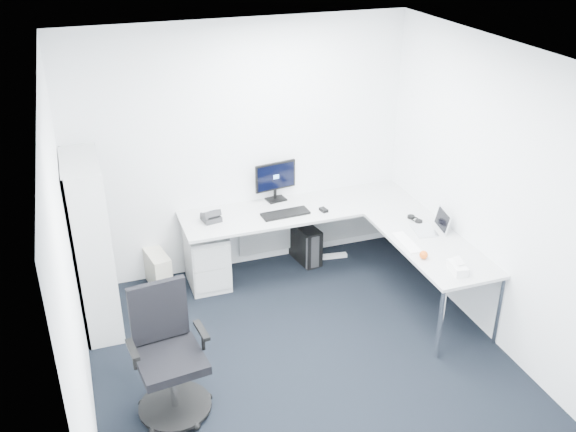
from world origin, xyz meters
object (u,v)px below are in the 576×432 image
object	(u,v)px
l_desk	(313,254)
bookshelf	(92,246)
task_chair	(170,357)
laptop	(425,221)
monitor	(276,181)

from	to	relation	value
l_desk	bookshelf	bearing A→B (deg)	178.68
task_chair	laptop	bearing A→B (deg)	10.74
bookshelf	task_chair	distance (m)	1.55
bookshelf	monitor	bearing A→B (deg)	16.08
bookshelf	l_desk	bearing A→B (deg)	-1.32
monitor	laptop	distance (m)	1.66
monitor	task_chair	bearing A→B (deg)	-136.05
bookshelf	laptop	distance (m)	3.19
bookshelf	laptop	bearing A→B (deg)	-10.89
bookshelf	task_chair	bearing A→B (deg)	-72.99
l_desk	task_chair	bearing A→B (deg)	-141.05
task_chair	monitor	xyz separation A→B (m)	(1.53, 2.02, 0.44)
bookshelf	task_chair	world-z (taller)	bookshelf
task_chair	l_desk	bearing A→B (deg)	32.24
bookshelf	laptop	size ratio (longest dim) A/B	5.58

